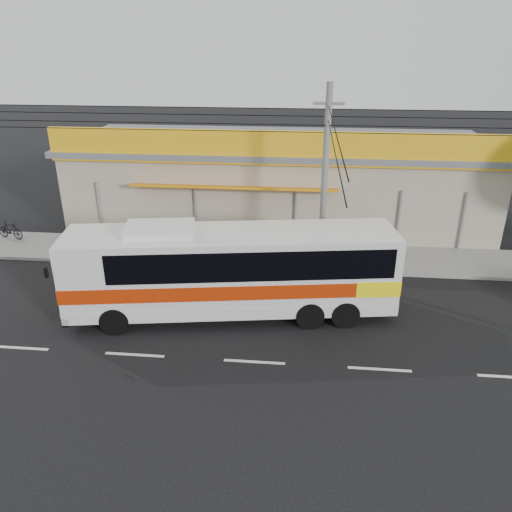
{
  "coord_description": "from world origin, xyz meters",
  "views": [
    {
      "loc": [
        1.38,
        -15.84,
        9.69
      ],
      "look_at": [
        -0.39,
        2.0,
        1.77
      ],
      "focal_mm": 35.0,
      "sensor_mm": 36.0,
      "label": 1
    }
  ],
  "objects_px": {
    "coach_bus": "(237,267)",
    "motorbike_dark": "(10,230)",
    "motorbike_red": "(86,249)",
    "utility_pole": "(328,120)"
  },
  "relations": [
    {
      "from": "motorbike_red",
      "to": "motorbike_dark",
      "type": "xyz_separation_m",
      "value": [
        -4.87,
        1.94,
        0.01
      ]
    },
    {
      "from": "motorbike_red",
      "to": "utility_pole",
      "type": "height_order",
      "value": "utility_pole"
    },
    {
      "from": "coach_bus",
      "to": "utility_pole",
      "type": "distance_m",
      "value": 6.87
    },
    {
      "from": "coach_bus",
      "to": "motorbike_dark",
      "type": "bearing_deg",
      "value": 145.0
    },
    {
      "from": "motorbike_red",
      "to": "coach_bus",
      "type": "bearing_deg",
      "value": -112.92
    },
    {
      "from": "coach_bus",
      "to": "motorbike_red",
      "type": "distance_m",
      "value": 8.85
    },
    {
      "from": "motorbike_red",
      "to": "motorbike_dark",
      "type": "relative_size",
      "value": 1.12
    },
    {
      "from": "coach_bus",
      "to": "motorbike_dark",
      "type": "distance_m",
      "value": 14.03
    },
    {
      "from": "utility_pole",
      "to": "motorbike_red",
      "type": "bearing_deg",
      "value": 178.17
    },
    {
      "from": "motorbike_red",
      "to": "utility_pole",
      "type": "distance_m",
      "value": 12.44
    }
  ]
}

